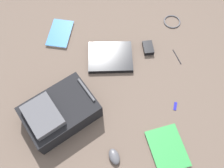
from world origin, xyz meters
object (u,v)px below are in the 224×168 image
Objects in this scene: power_brick at (148,48)px; computer_mouse at (114,157)px; pen_black at (177,57)px; book_comic at (60,33)px; laptop at (110,57)px; cable_coil at (172,22)px; backpack at (59,112)px; usb_stick at (175,106)px; book_blue at (167,149)px.

computer_mouse is at bearing 68.66° from power_brick.
book_comic is at bearing -16.77° from pen_black.
laptop reaches higher than book_comic.
book_comic is 1.03m from computer_mouse.
cable_coil is (-0.54, -1.04, -0.01)m from computer_mouse.
backpack is 0.95m from pen_black.
cable_coil is 0.34m from pen_black.
laptop reaches higher than usb_stick.
computer_mouse is (0.02, 0.72, 0.00)m from laptop.
usb_stick is at bearing 140.50° from book_comic.
usb_stick is (0.10, 0.73, -0.00)m from cable_coil.
book_blue is 2.76× the size of power_brick.
cable_coil is (-0.20, -1.01, -0.00)m from book_blue.
backpack is 3.96× the size of cable_coil.
laptop is at bearing 12.26° from power_brick.
power_brick is (-0.31, -0.78, -0.00)m from computer_mouse.
backpack is 0.44m from computer_mouse.
pen_black is (-0.21, 0.08, -0.01)m from power_brick.
laptop is 1.07× the size of book_blue.
power_brick reaches higher than book_blue.
laptop is 1.14× the size of book_comic.
power_brick is at bearing -141.90° from backpack.
computer_mouse reaches higher than usb_stick.
computer_mouse reaches higher than power_brick.
computer_mouse is 0.87m from pen_black.
cable_coil is at bearing -98.07° from usb_stick.
backpack is 0.69m from book_comic.
backpack is at bearing -58.67° from computer_mouse.
backpack is 0.81m from power_brick.
computer_mouse reaches higher than book_blue.
laptop is 0.72m from computer_mouse.
backpack is 9.14× the size of usb_stick.
book_blue is 5.29× the size of usb_stick.
power_brick reaches higher than cable_coil.
usb_stick is (-0.43, -0.31, -0.01)m from computer_mouse.
cable_coil is at bearing -175.54° from book_comic.
power_brick is (-0.29, -0.06, 0.00)m from laptop.
computer_mouse reaches higher than pen_black.
book_blue reaches higher than cable_coil.
computer_mouse is (-0.37, 0.97, 0.01)m from book_comic.
book_comic is 0.90m from cable_coil.
computer_mouse is at bearing 110.67° from book_comic.
book_blue is (-0.32, 0.69, -0.01)m from laptop.
power_brick is (0.23, 0.25, 0.01)m from cable_coil.
computer_mouse is at bearing 5.27° from book_blue.
cable_coil is 2.31× the size of usb_stick.
book_blue is at bearing 91.97° from power_brick.
cable_coil reaches higher than usb_stick.
pen_black is at bearing -105.32° from book_blue.
power_brick is at bearing -75.00° from usb_stick.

